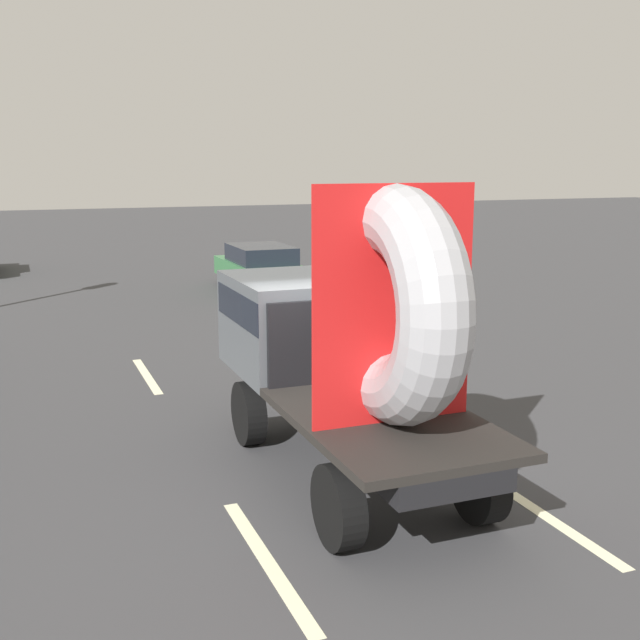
{
  "coord_description": "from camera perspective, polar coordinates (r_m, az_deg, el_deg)",
  "views": [
    {
      "loc": [
        -4.0,
        -8.82,
        3.98
      ],
      "look_at": [
        -0.21,
        0.91,
        1.86
      ],
      "focal_mm": 44.21,
      "sensor_mm": 36.0,
      "label": 1
    }
  ],
  "objects": [
    {
      "name": "lane_dash_right_near",
      "position": [
        9.58,
        16.13,
        -13.54
      ],
      "size": [
        0.16,
        2.58,
        0.01
      ],
      "primitive_type": "cube",
      "rotation": [
        0.0,
        0.0,
        1.57
      ],
      "color": "beige",
      "rests_on": "ground_plane"
    },
    {
      "name": "distant_sedan",
      "position": [
        24.45,
        -4.33,
        3.89
      ],
      "size": [
        1.86,
        4.34,
        1.42
      ],
      "color": "black",
      "rests_on": "ground_plane"
    },
    {
      "name": "lane_dash_right_far",
      "position": [
        16.14,
        -0.96,
        -2.78
      ],
      "size": [
        0.16,
        2.99,
        0.01
      ],
      "primitive_type": "cube",
      "rotation": [
        0.0,
        0.0,
        1.57
      ],
      "color": "beige",
      "rests_on": "ground_plane"
    },
    {
      "name": "ground_plane",
      "position": [
        10.47,
        2.92,
        -10.88
      ],
      "size": [
        120.0,
        120.0,
        0.0
      ],
      "primitive_type": "plane",
      "color": "#38383A"
    },
    {
      "name": "lane_dash_left_far",
      "position": [
        15.21,
        -12.42,
        -3.95
      ],
      "size": [
        0.16,
        2.59,
        0.01
      ],
      "primitive_type": "cube",
      "rotation": [
        0.0,
        0.0,
        1.57
      ],
      "color": "beige",
      "rests_on": "ground_plane"
    },
    {
      "name": "lane_dash_left_near",
      "position": [
        8.35,
        -3.85,
        -17.0
      ],
      "size": [
        0.16,
        2.87,
        0.01
      ],
      "primitive_type": "cube",
      "rotation": [
        0.0,
        0.0,
        1.57
      ],
      "color": "beige",
      "rests_on": "ground_plane"
    },
    {
      "name": "flatbed_truck",
      "position": [
        10.02,
        1.49,
        -1.09
      ],
      "size": [
        2.02,
        5.34,
        3.75
      ],
      "color": "black",
      "rests_on": "ground_plane"
    }
  ]
}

